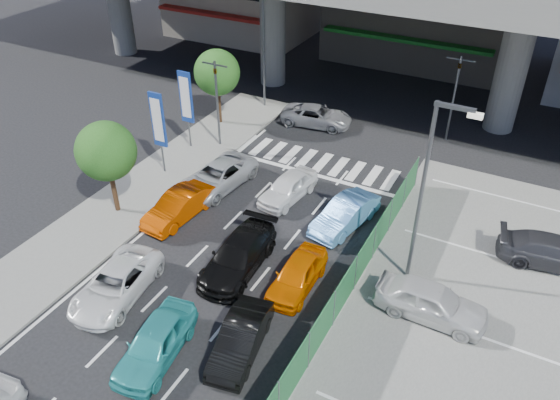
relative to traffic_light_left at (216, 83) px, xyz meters
The scene contains 25 objects.
ground 14.07m from the traffic_light_left, 62.68° to the right, with size 120.00×120.00×0.00m, color black.
parking_lot 20.28m from the traffic_light_left, 30.17° to the right, with size 12.00×28.00×0.06m, color #626260.
sidewalk_left 8.93m from the traffic_light_left, 95.71° to the right, with size 4.00×30.00×0.12m, color #626260.
fence_run 16.20m from the traffic_light_left, 43.73° to the right, with size 0.16×22.00×1.80m, color #216032, non-canonical shape.
traffic_light_left is the anchor object (origin of this frame).
traffic_light_right 13.63m from the traffic_light_left, 30.89° to the left, with size 1.60×1.24×5.20m.
street_lamp_right 14.68m from the traffic_light_left, 24.16° to the right, with size 1.65×0.22×8.00m.
street_lamp_left 6.06m from the traffic_light_left, 91.20° to the left, with size 1.65×0.22×8.00m.
signboard_near 4.22m from the traffic_light_left, 104.02° to the right, with size 0.80×0.14×4.70m.
signboard_far 1.93m from the traffic_light_left, 144.30° to the right, with size 0.80×0.14×4.70m.
tree_near 8.06m from the traffic_light_left, 95.71° to the right, with size 2.80×2.80×4.80m.
tree_far 3.02m from the traffic_light_left, 122.62° to the left, with size 2.80×2.80×4.80m.
sedan_white_mid_left 13.33m from the traffic_light_left, 75.69° to the right, with size 2.09×4.54×1.26m, color white.
taxi_teal_mid 15.96m from the traffic_light_left, 65.41° to the right, with size 1.63×4.05×1.38m, color #31ABAD.
hatch_black_mid_right 15.88m from the traffic_light_left, 54.39° to the right, with size 1.33×3.81×1.26m, color black.
taxi_orange_left 8.04m from the traffic_light_left, 72.48° to the right, with size 1.42×4.07×1.34m, color #BB3E00.
sedan_black_mid 11.51m from the traffic_light_left, 53.03° to the right, with size 1.93×4.76×1.38m, color black.
taxi_orange_right 13.17m from the traffic_light_left, 42.85° to the right, with size 1.50×3.73×1.27m, color #D75F00.
wagon_silver_front_left 5.58m from the traffic_light_left, 58.44° to the right, with size 2.20×4.77×1.32m, color #AEB1B6.
sedan_white_front_mid 7.56m from the traffic_light_left, 26.82° to the right, with size 1.54×3.82×1.30m, color white.
kei_truck_front_right 10.80m from the traffic_light_left, 22.45° to the right, with size 1.43×4.10×1.35m, color #5898E5.
crossing_wagon_silver 7.28m from the traffic_light_left, 52.67° to the left, with size 2.04×4.43×1.23m, color gray.
parked_sedan_white 16.85m from the traffic_light_left, 28.15° to the right, with size 1.72×4.27×1.45m, color silver.
parked_sedan_dgrey 18.84m from the traffic_light_left, ahead, with size 1.83×4.50×1.31m, color #333338.
traffic_cone 15.67m from the traffic_light_left, 29.31° to the right, with size 0.34×0.34×0.67m, color #E93F0C.
Camera 1 is at (10.21, -11.66, 15.68)m, focal length 35.00 mm.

